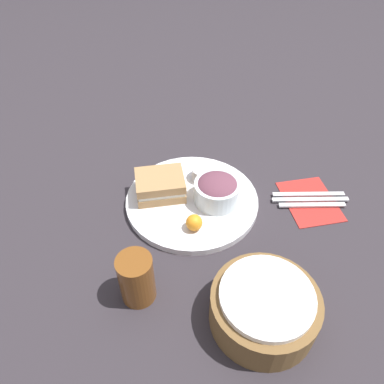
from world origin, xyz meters
TOP-DOWN VIEW (x-y plane):
  - ground_plane at (0.00, 0.00)m, footprint 4.00×4.00m
  - plate at (0.00, 0.00)m, footprint 0.31×0.31m
  - sandwich at (0.07, -0.03)m, footprint 0.11×0.09m
  - salad_bowl at (-0.06, 0.02)m, footprint 0.11×0.11m
  - dressing_cup at (-0.04, -0.06)m, footprint 0.05×0.05m
  - orange_wedge at (0.01, 0.09)m, footprint 0.04×0.04m
  - drink_glass at (0.15, 0.22)m, footprint 0.07×0.07m
  - bread_basket at (-0.07, 0.32)m, footprint 0.19×0.19m
  - napkin at (-0.28, 0.05)m, footprint 0.12×0.16m
  - fork at (-0.28, 0.03)m, footprint 0.17×0.04m
  - knife at (-0.28, 0.05)m, footprint 0.18×0.04m
  - spoon at (-0.28, 0.07)m, footprint 0.16×0.04m

SIDE VIEW (x-z plane):
  - ground_plane at x=0.00m, z-range 0.00..0.00m
  - napkin at x=-0.28m, z-range 0.00..0.00m
  - fork at x=-0.28m, z-range 0.00..0.01m
  - knife at x=-0.28m, z-range 0.00..0.01m
  - spoon at x=-0.28m, z-range 0.00..0.01m
  - plate at x=0.00m, z-range 0.00..0.02m
  - dressing_cup at x=-0.04m, z-range 0.02..0.05m
  - orange_wedge at x=0.01m, z-range 0.02..0.05m
  - bread_basket at x=-0.07m, z-range 0.00..0.08m
  - sandwich at x=0.07m, z-range 0.02..0.07m
  - salad_bowl at x=-0.06m, z-range 0.02..0.08m
  - drink_glass at x=0.15m, z-range 0.00..0.11m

